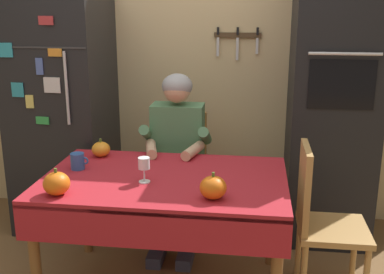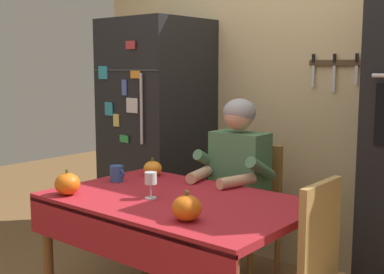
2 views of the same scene
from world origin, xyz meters
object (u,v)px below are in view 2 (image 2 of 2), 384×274
pumpkin_large (187,208)px  pumpkin_medium (153,168)px  pumpkin_small (67,184)px  refrigerator (157,136)px  wine_glass (151,180)px  dining_table (174,214)px  seated_person (233,179)px  chair_behind_person (249,207)px  coffee_mug (117,174)px

pumpkin_large → pumpkin_medium: 0.99m
pumpkin_small → refrigerator: bearing=110.3°
pumpkin_large → wine_glass: bearing=155.9°
dining_table → seated_person: (-0.03, 0.60, 0.08)m
dining_table → pumpkin_small: (-0.51, -0.31, 0.15)m
dining_table → wine_glass: 0.22m
dining_table → seated_person: size_ratio=1.12×
chair_behind_person → wine_glass: 0.93m
chair_behind_person → pumpkin_large: bearing=-72.3°
chair_behind_person → coffee_mug: (-0.51, -0.71, 0.28)m
wine_glass → pumpkin_large: bearing=-24.1°
dining_table → pumpkin_large: bearing=-39.7°
dining_table → wine_glass: (-0.10, -0.07, 0.19)m
dining_table → pumpkin_medium: (-0.48, 0.34, 0.13)m
chair_behind_person → pumpkin_medium: (-0.45, -0.45, 0.28)m
seated_person → wine_glass: (-0.07, -0.68, 0.10)m
coffee_mug → pumpkin_medium: pumpkin_medium is taller
coffee_mug → pumpkin_medium: 0.26m
chair_behind_person → seated_person: 0.29m
chair_behind_person → pumpkin_medium: bearing=-135.0°
dining_table → coffee_mug: (-0.54, 0.08, 0.13)m
dining_table → refrigerator: bearing=137.1°
refrigerator → pumpkin_medium: bearing=-49.3°
pumpkin_medium → pumpkin_large: bearing=-37.0°
refrigerator → coffee_mug: refrigerator is taller
refrigerator → coffee_mug: (0.41, -0.80, -0.11)m
pumpkin_large → pumpkin_small: bearing=-175.9°
seated_person → dining_table: bearing=-87.3°
chair_behind_person → wine_glass: bearing=-94.4°
coffee_mug → chair_behind_person: bearing=54.1°
pumpkin_large → pumpkin_small: pumpkin_small is taller
pumpkin_medium → seated_person: bearing=30.3°
pumpkin_large → pumpkin_medium: bearing=143.0°
chair_behind_person → pumpkin_medium: size_ratio=7.75×
chair_behind_person → seated_person: bearing=-90.0°
coffee_mug → pumpkin_large: (0.85, -0.34, 0.01)m
chair_behind_person → refrigerator: bearing=174.4°
dining_table → coffee_mug: bearing=171.2°
dining_table → coffee_mug: size_ratio=12.71×
refrigerator → pumpkin_small: 1.28m
seated_person → pumpkin_small: size_ratio=8.59×
wine_glass → pumpkin_small: size_ratio=1.00×
coffee_mug → pumpkin_small: 0.40m
refrigerator → coffee_mug: 0.90m
refrigerator → dining_table: refrigerator is taller
wine_glass → pumpkin_large: wine_glass is taller
wine_glass → refrigerator: bearing=131.7°
dining_table → chair_behind_person: bearing=92.1°
seated_person → pumpkin_medium: size_ratio=10.38×
wine_glass → pumpkin_large: size_ratio=1.02×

